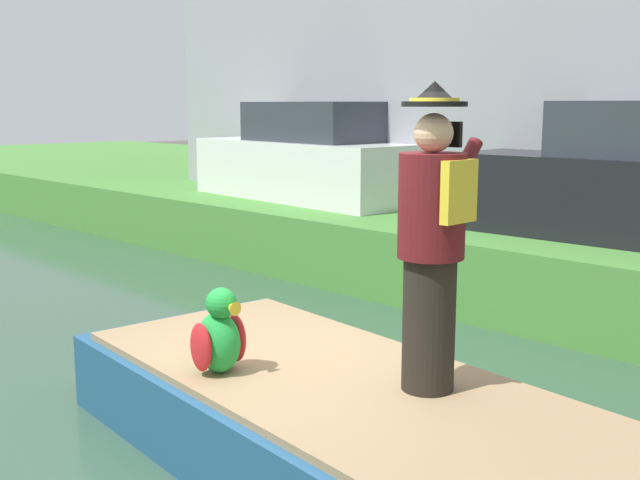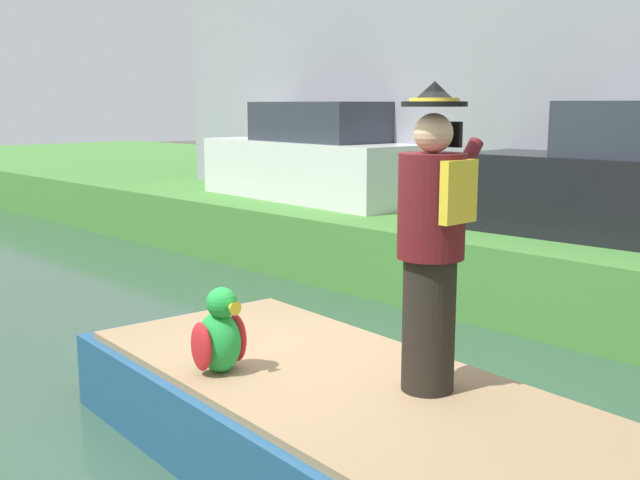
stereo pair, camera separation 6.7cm
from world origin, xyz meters
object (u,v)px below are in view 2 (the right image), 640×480
object	(u,v)px
person_pirate	(432,240)
parrot_plush	(220,336)
parked_car_white	(320,158)
boat	(338,423)

from	to	relation	value
person_pirate	parrot_plush	bearing A→B (deg)	123.81
person_pirate	parked_car_white	world-z (taller)	person_pirate
person_pirate	parrot_plush	distance (m)	1.51
boat	person_pirate	xyz separation A→B (m)	(0.25, -0.53, 1.23)
parked_car_white	boat	bearing A→B (deg)	-132.97
boat	parrot_plush	bearing A→B (deg)	128.64
person_pirate	parked_car_white	bearing A→B (deg)	52.08
person_pirate	parrot_plush	size ratio (longest dim) A/B	3.25
boat	person_pirate	bearing A→B (deg)	-64.83
boat	parked_car_white	xyz separation A→B (m)	(5.04, 5.41, 1.19)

